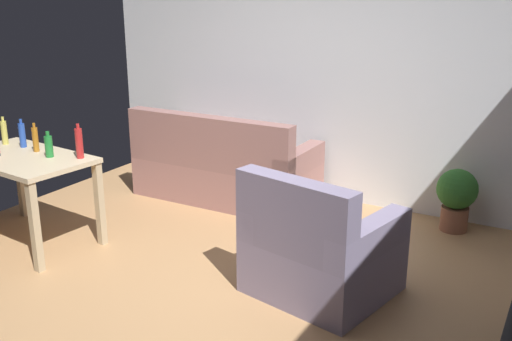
% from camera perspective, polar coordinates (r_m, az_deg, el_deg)
% --- Properties ---
extents(ground_plane, '(5.20, 4.40, 0.02)m').
position_cam_1_polar(ground_plane, '(4.44, -4.38, -10.92)').
color(ground_plane, tan).
extents(wall_rear, '(5.20, 0.10, 2.70)m').
position_cam_1_polar(wall_rear, '(5.91, 7.38, 10.02)').
color(wall_rear, silver).
rests_on(wall_rear, ground_plane).
extents(couch, '(1.82, 0.84, 0.92)m').
position_cam_1_polar(couch, '(6.00, -3.19, 0.05)').
color(couch, '#996B66').
rests_on(couch, ground_plane).
extents(desk, '(1.27, 0.82, 0.76)m').
position_cam_1_polar(desk, '(5.26, -21.73, 0.20)').
color(desk, '#C6B28E').
rests_on(desk, ground_plane).
extents(potted_plant, '(0.36, 0.36, 0.57)m').
position_cam_1_polar(potted_plant, '(5.49, 18.94, -2.31)').
color(potted_plant, brown).
rests_on(potted_plant, ground_plane).
extents(armchair, '(1.06, 1.01, 0.92)m').
position_cam_1_polar(armchair, '(4.17, 6.09, -7.84)').
color(armchair, gray).
rests_on(armchair, ground_plane).
extents(bottle_squat, '(0.05, 0.05, 0.25)m').
position_cam_1_polar(bottle_squat, '(5.65, -23.31, 3.44)').
color(bottle_squat, '#BCB24C').
rests_on(bottle_squat, desk).
extents(bottle_blue, '(0.06, 0.06, 0.25)m').
position_cam_1_polar(bottle_blue, '(5.48, -21.80, 3.24)').
color(bottle_blue, '#2347A3').
rests_on(bottle_blue, desk).
extents(bottle_amber, '(0.05, 0.05, 0.25)m').
position_cam_1_polar(bottle_amber, '(5.29, -20.69, 2.88)').
color(bottle_amber, '#9E6019').
rests_on(bottle_amber, desk).
extents(bottle_green, '(0.06, 0.06, 0.22)m').
position_cam_1_polar(bottle_green, '(5.08, -19.52, 2.26)').
color(bottle_green, '#1E722D').
rests_on(bottle_green, desk).
extents(bottle_red, '(0.06, 0.06, 0.29)m').
position_cam_1_polar(bottle_red, '(4.96, -16.83, 2.59)').
color(bottle_red, '#AD2323').
rests_on(bottle_red, desk).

